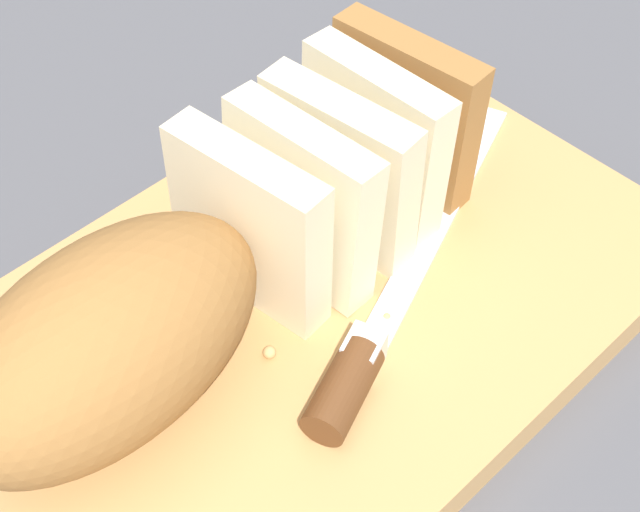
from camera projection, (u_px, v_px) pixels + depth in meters
name	position (u px, v px, depth m)	size (l,w,h in m)	color
ground_plane	(320.00, 321.00, 0.53)	(3.00, 3.00, 0.00)	#4C4C51
cutting_board	(320.00, 307.00, 0.52)	(0.39, 0.26, 0.03)	tan
bread_loaf	(203.00, 270.00, 0.46)	(0.31, 0.10, 0.09)	#996633
bread_knife	(372.00, 338.00, 0.48)	(0.26, 0.10, 0.02)	silver
crumb_near_knife	(387.00, 317.00, 0.49)	(0.00, 0.00, 0.00)	tan
crumb_near_loaf	(358.00, 368.00, 0.47)	(0.00, 0.00, 0.00)	tan
crumb_stray_left	(270.00, 352.00, 0.48)	(0.01, 0.01, 0.01)	tan
crumb_stray_right	(351.00, 259.00, 0.52)	(0.00, 0.00, 0.00)	tan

